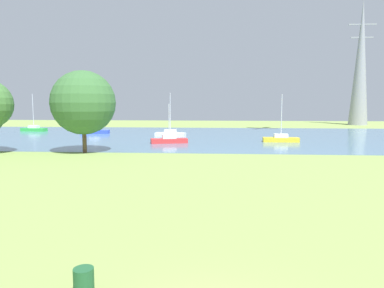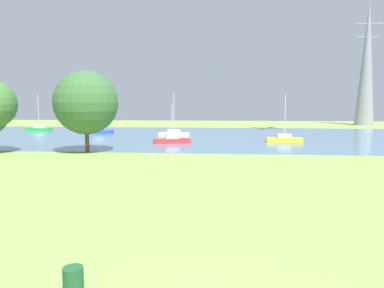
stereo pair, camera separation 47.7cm
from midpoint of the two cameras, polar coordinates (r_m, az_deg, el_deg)
ground_plane at (r=30.18m, az=4.63°, el=-3.65°), size 160.00×160.00×0.00m
litter_bin at (r=11.09m, az=-16.89°, el=-19.93°), size 0.56×0.56×0.80m
water_surface at (r=57.96m, az=5.06°, el=1.20°), size 140.00×40.00×0.02m
sailboat_green at (r=74.60m, az=-22.69°, el=2.24°), size 4.96×2.13×6.96m
sailboat_red at (r=48.10m, az=-2.86°, el=0.66°), size 5.03×2.74×5.19m
sailboat_blue at (r=65.33m, az=-14.15°, el=2.02°), size 4.89×1.84×7.83m
sailboat_white at (r=57.65m, az=-2.61°, el=1.64°), size 4.97×2.20×6.89m
sailboat_yellow at (r=50.77m, az=14.54°, el=0.78°), size 4.83×1.59×6.44m
tree_mid_shore at (r=40.37m, az=-15.98°, el=6.24°), size 6.78×6.78×8.71m
electricity_pylon at (r=97.19m, az=25.86°, el=11.45°), size 6.40×4.40×29.65m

